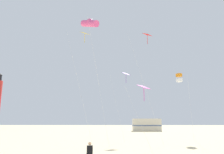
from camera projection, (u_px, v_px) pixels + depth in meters
The scene contains 8 objects.
kite_flyer_standing at pixel (89, 151), 13.15m from camera, with size 0.44×0.56×1.16m.
kite_tube_rainbow at pixel (90, 23), 22.19m from camera, with size 3.21×3.21×13.20m.
kite_diamond_scarlet at pixel (147, 39), 24.71m from camera, with size 3.32×3.07×12.64m.
kite_diamond_gold at pixel (84, 38), 24.59m from camera, with size 3.31×2.55×12.75m.
kite_diamond_violet at pixel (125, 76), 27.34m from camera, with size 2.74×2.74×8.62m.
kite_diamond_magenta at pixel (144, 89), 17.78m from camera, with size 2.25×2.25×5.45m.
kite_box_orange at pixel (179, 78), 28.47m from camera, with size 1.99×2.17×8.67m.
rv_van_cream at pixel (147, 125), 48.74m from camera, with size 6.51×2.55×2.80m.
Camera 1 is at (0.85, -6.98, 2.51)m, focal length 33.84 mm.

